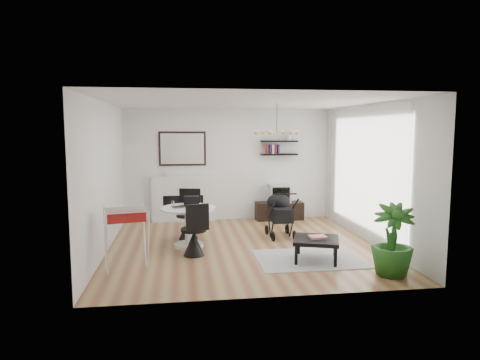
{
  "coord_description": "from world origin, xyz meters",
  "views": [
    {
      "loc": [
        -1.15,
        -7.82,
        2.2
      ],
      "look_at": [
        -0.0,
        0.4,
        1.22
      ],
      "focal_mm": 32.0,
      "sensor_mm": 36.0,
      "label": 1
    }
  ],
  "objects": [
    {
      "name": "ceiling",
      "position": [
        0.0,
        0.0,
        2.7
      ],
      "size": [
        5.0,
        5.0,
        0.0
      ],
      "primitive_type": "plane",
      "color": "white",
      "rests_on": "wall_back"
    },
    {
      "name": "newspaper",
      "position": [
        -0.81,
        0.01,
        0.76
      ],
      "size": [
        0.38,
        0.34,
        0.01
      ],
      "primitive_type": "cube",
      "rotation": [
        0.0,
        0.0,
        0.19
      ],
      "color": "silver",
      "rests_on": "dining_table"
    },
    {
      "name": "laptop",
      "position": [
        -1.14,
        0.09,
        0.77
      ],
      "size": [
        0.41,
        0.38,
        0.03
      ],
      "primitive_type": "imported",
      "rotation": [
        0.0,
        0.0,
        0.57
      ],
      "color": "black",
      "rests_on": "dining_table"
    },
    {
      "name": "crt_tv",
      "position": [
        1.23,
        2.28,
        0.65
      ],
      "size": [
        0.5,
        0.44,
        0.44
      ],
      "color": "silver",
      "rests_on": "tv_console"
    },
    {
      "name": "potted_plant",
      "position": [
        1.99,
        -1.91,
        0.55
      ],
      "size": [
        0.79,
        0.79,
        1.1
      ],
      "primitive_type": "imported",
      "rotation": [
        0.0,
        0.0,
        -0.34
      ],
      "color": "#205819",
      "rests_on": "floor"
    },
    {
      "name": "chair_far",
      "position": [
        -1.01,
        0.72,
        0.32
      ],
      "size": [
        0.5,
        0.52,
        1.0
      ],
      "rotation": [
        0.0,
        0.0,
        -0.21
      ],
      "color": "black",
      "rests_on": "floor"
    },
    {
      "name": "wall_right",
      "position": [
        2.5,
        0.0,
        1.35
      ],
      "size": [
        0.0,
        5.0,
        5.0
      ],
      "primitive_type": "plane",
      "rotation": [
        1.57,
        0.0,
        -1.57
      ],
      "color": "white",
      "rests_on": "floor"
    },
    {
      "name": "fireplace",
      "position": [
        -1.1,
        2.42,
        0.69
      ],
      "size": [
        1.5,
        0.17,
        2.16
      ],
      "color": "white",
      "rests_on": "floor"
    },
    {
      "name": "magazines",
      "position": [
        1.12,
        -1.05,
        0.41
      ],
      "size": [
        0.28,
        0.22,
        0.04
      ],
      "primitive_type": "cube",
      "rotation": [
        0.0,
        0.0,
        0.02
      ],
      "color": "#E35438",
      "rests_on": "coffee_table"
    },
    {
      "name": "shelf_lower",
      "position": [
        1.23,
        2.37,
        1.6
      ],
      "size": [
        0.9,
        0.25,
        0.04
      ],
      "primitive_type": "cube",
      "color": "black",
      "rests_on": "wall_back"
    },
    {
      "name": "dining_table",
      "position": [
        -1.02,
        0.12,
        0.5
      ],
      "size": [
        1.03,
        1.03,
        0.76
      ],
      "color": "white",
      "rests_on": "floor"
    },
    {
      "name": "drinking_glass",
      "position": [
        -1.31,
        0.3,
        0.8
      ],
      "size": [
        0.06,
        0.06,
        0.09
      ],
      "primitive_type": "cylinder",
      "color": "white",
      "rests_on": "dining_table"
    },
    {
      "name": "chair_near",
      "position": [
        -0.94,
        -0.48,
        0.3
      ],
      "size": [
        0.49,
        0.5,
        0.95
      ],
      "rotation": [
        0.0,
        0.0,
        3.45
      ],
      "color": "black",
      "rests_on": "floor"
    },
    {
      "name": "wall_back",
      "position": [
        0.0,
        2.5,
        1.35
      ],
      "size": [
        5.0,
        0.0,
        5.0
      ],
      "primitive_type": "plane",
      "rotation": [
        1.57,
        0.0,
        0.0
      ],
      "color": "white",
      "rests_on": "floor"
    },
    {
      "name": "stroller",
      "position": [
        0.86,
        0.65,
        0.42
      ],
      "size": [
        0.51,
        0.82,
        0.98
      ],
      "rotation": [
        0.0,
        0.0,
        0.02
      ],
      "color": "black",
      "rests_on": "floor"
    },
    {
      "name": "pendant_lamp",
      "position": [
        0.7,
        0.3,
        2.15
      ],
      "size": [
        0.9,
        0.9,
        0.1
      ],
      "primitive_type": null,
      "color": "tan",
      "rests_on": "ceiling"
    },
    {
      "name": "coffee_table",
      "position": [
        1.09,
        -1.05,
        0.35
      ],
      "size": [
        0.93,
        0.93,
        0.38
      ],
      "rotation": [
        0.0,
        0.0,
        -0.34
      ],
      "color": "black",
      "rests_on": "rug"
    },
    {
      "name": "rug",
      "position": [
        1.01,
        -0.95,
        0.01
      ],
      "size": [
        1.8,
        1.3,
        0.01
      ],
      "primitive_type": "cube",
      "color": "#A9A9A9",
      "rests_on": "floor"
    },
    {
      "name": "black_bag",
      "position": [
        -0.95,
        0.35,
        0.84
      ],
      "size": [
        0.3,
        0.19,
        0.17
      ],
      "primitive_type": "cube",
      "rotation": [
        0.0,
        0.0,
        -0.04
      ],
      "color": "black",
      "rests_on": "dining_table"
    },
    {
      "name": "drying_rack",
      "position": [
        -2.01,
        -1.12,
        0.52
      ],
      "size": [
        0.77,
        0.74,
        0.99
      ],
      "rotation": [
        0.0,
        0.0,
        0.21
      ],
      "color": "white",
      "rests_on": "floor"
    },
    {
      "name": "floor",
      "position": [
        0.0,
        0.0,
        0.0
      ],
      "size": [
        5.0,
        5.0,
        0.0
      ],
      "primitive_type": "plane",
      "color": "brown",
      "rests_on": "ground"
    },
    {
      "name": "tv_console",
      "position": [
        1.23,
        2.29,
        0.22
      ],
      "size": [
        1.16,
        0.4,
        0.43
      ],
      "primitive_type": "cube",
      "color": "black",
      "rests_on": "floor"
    },
    {
      "name": "shelf_upper",
      "position": [
        1.23,
        2.37,
        1.92
      ],
      "size": [
        0.9,
        0.25,
        0.04
      ],
      "primitive_type": "cube",
      "color": "black",
      "rests_on": "wall_back"
    },
    {
      "name": "wall_left",
      "position": [
        -2.5,
        0.0,
        1.35
      ],
      "size": [
        0.0,
        5.0,
        5.0
      ],
      "primitive_type": "plane",
      "rotation": [
        1.57,
        0.0,
        1.57
      ],
      "color": "white",
      "rests_on": "floor"
    },
    {
      "name": "sheer_curtain",
      "position": [
        2.4,
        0.2,
        1.35
      ],
      "size": [
        0.04,
        3.6,
        2.6
      ],
      "primitive_type": "cube",
      "color": "white",
      "rests_on": "wall_right"
    }
  ]
}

